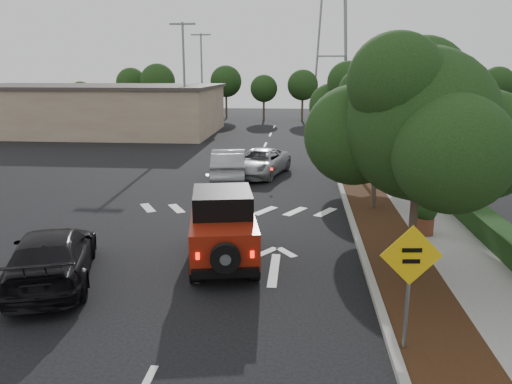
# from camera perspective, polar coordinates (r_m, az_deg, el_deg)

# --- Properties ---
(ground) EXTENTS (120.00, 120.00, 0.00)m
(ground) POSITION_cam_1_polar(r_m,az_deg,el_deg) (14.46, -5.95, -8.56)
(ground) COLOR black
(ground) RESTS_ON ground
(curb) EXTENTS (0.20, 70.00, 0.15)m
(curb) POSITION_cam_1_polar(r_m,az_deg,el_deg) (25.76, 9.37, 1.50)
(curb) COLOR #9E9B93
(curb) RESTS_ON ground
(planting_strip) EXTENTS (1.80, 70.00, 0.12)m
(planting_strip) POSITION_cam_1_polar(r_m,az_deg,el_deg) (25.85, 11.58, 1.42)
(planting_strip) COLOR black
(planting_strip) RESTS_ON ground
(sidewalk) EXTENTS (2.00, 70.00, 0.12)m
(sidewalk) POSITION_cam_1_polar(r_m,az_deg,el_deg) (26.14, 15.72, 1.31)
(sidewalk) COLOR gray
(sidewalk) RESTS_ON ground
(hedge) EXTENTS (0.80, 70.00, 0.80)m
(hedge) POSITION_cam_1_polar(r_m,az_deg,el_deg) (26.36, 18.76, 1.95)
(hedge) COLOR black
(hedge) RESTS_ON ground
(commercial_building) EXTENTS (22.00, 12.00, 4.00)m
(commercial_building) POSITION_cam_1_polar(r_m,az_deg,el_deg) (47.11, -18.39, 8.88)
(commercial_building) COLOR gray
(commercial_building) RESTS_ON ground
(transmission_tower) EXTENTS (7.00, 4.00, 28.00)m
(transmission_tower) POSITION_cam_1_polar(r_m,az_deg,el_deg) (61.44, 8.38, 8.55)
(transmission_tower) COLOR slate
(transmission_tower) RESTS_ON ground
(street_tree_near) EXTENTS (3.80, 3.80, 5.92)m
(street_tree_near) POSITION_cam_1_polar(r_m,az_deg,el_deg) (14.06, 17.00, -9.80)
(street_tree_near) COLOR black
(street_tree_near) RESTS_ON ground
(street_tree_mid) EXTENTS (3.20, 3.20, 5.32)m
(street_tree_mid) POSITION_cam_1_polar(r_m,az_deg,el_deg) (20.57, 13.18, -2.03)
(street_tree_mid) COLOR black
(street_tree_mid) RESTS_ON ground
(street_tree_far) EXTENTS (3.40, 3.40, 5.62)m
(street_tree_far) POSITION_cam_1_polar(r_m,az_deg,el_deg) (26.84, 11.35, 1.75)
(street_tree_far) COLOR black
(street_tree_far) RESTS_ON ground
(light_pole_a) EXTENTS (2.00, 0.22, 9.00)m
(light_pole_a) POSITION_cam_1_polar(r_m,az_deg,el_deg) (40.55, -7.97, 5.91)
(light_pole_a) COLOR slate
(light_pole_a) RESTS_ON ground
(light_pole_b) EXTENTS (2.00, 0.22, 9.00)m
(light_pole_b) POSITION_cam_1_polar(r_m,az_deg,el_deg) (52.40, -6.07, 7.73)
(light_pole_b) COLOR slate
(light_pole_b) RESTS_ON ground
(red_jeep) EXTENTS (2.45, 4.26, 2.10)m
(red_jeep) POSITION_cam_1_polar(r_m,az_deg,el_deg) (14.55, -3.82, -3.90)
(red_jeep) COLOR black
(red_jeep) RESTS_ON ground
(silver_suv_ahead) EXTENTS (3.45, 5.37, 1.38)m
(silver_suv_ahead) POSITION_cam_1_polar(r_m,az_deg,el_deg) (26.53, 0.41, 3.40)
(silver_suv_ahead) COLOR #A4A8AC
(silver_suv_ahead) RESTS_ON ground
(black_suv_oncoming) EXTENTS (3.51, 5.32, 1.43)m
(black_suv_oncoming) POSITION_cam_1_polar(r_m,az_deg,el_deg) (14.29, -22.30, -6.76)
(black_suv_oncoming) COLOR black
(black_suv_oncoming) RESTS_ON ground
(silver_sedan_oncoming) EXTENTS (2.19, 4.89, 1.56)m
(silver_sedan_oncoming) POSITION_cam_1_polar(r_m,az_deg,el_deg) (25.65, -3.14, 3.22)
(silver_sedan_oncoming) COLOR #93969A
(silver_sedan_oncoming) RESTS_ON ground
(parked_suv) EXTENTS (4.37, 1.87, 1.47)m
(parked_suv) POSITION_cam_1_polar(r_m,az_deg,el_deg) (41.27, -10.43, 6.98)
(parked_suv) COLOR #AEB1B6
(parked_suv) RESTS_ON ground
(speed_hump_sign) EXTENTS (1.19, 0.15, 2.54)m
(speed_hump_sign) POSITION_cam_1_polar(r_m,az_deg,el_deg) (10.05, 17.18, -8.61)
(speed_hump_sign) COLOR slate
(speed_hump_sign) RESTS_ON ground
(terracotta_planter) EXTENTS (0.72, 0.72, 1.26)m
(terracotta_planter) POSITION_cam_1_polar(r_m,az_deg,el_deg) (17.48, 18.84, -2.33)
(terracotta_planter) COLOR brown
(terracotta_planter) RESTS_ON ground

